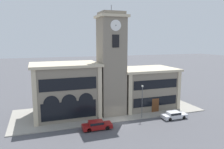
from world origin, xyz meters
TOP-DOWN VIEW (x-y plane):
  - ground_plane at (0.00, 0.00)m, footprint 300.00×300.00m
  - sidewalk_kerb at (0.00, 6.35)m, footprint 36.05×12.71m
  - clock_tower at (0.00, 4.78)m, footprint 5.20×5.20m
  - town_hall_left_wing at (-8.29, 6.59)m, footprint 12.18×8.88m
  - town_hall_right_wing at (8.22, 6.59)m, footprint 12.05×8.88m
  - parked_car_near at (-4.69, -1.59)m, footprint 4.70×1.87m
  - parked_car_mid at (9.67, -1.59)m, footprint 4.58×1.92m
  - street_lamp at (4.23, 0.36)m, footprint 0.36×0.36m
  - bollard at (-3.89, 0.38)m, footprint 0.18×0.18m

SIDE VIEW (x-z plane):
  - ground_plane at x=0.00m, z-range 0.00..0.00m
  - sidewalk_kerb at x=0.00m, z-range 0.00..0.15m
  - bollard at x=-3.89m, z-range 0.14..1.20m
  - parked_car_mid at x=9.67m, z-range 0.03..1.32m
  - parked_car_near at x=-4.69m, z-range 0.04..1.42m
  - street_lamp at x=4.23m, z-range 1.06..7.02m
  - town_hall_right_wing at x=8.22m, z-range 0.03..8.24m
  - town_hall_left_wing at x=-8.29m, z-range 0.03..9.83m
  - clock_tower at x=0.00m, z-range -0.56..19.56m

